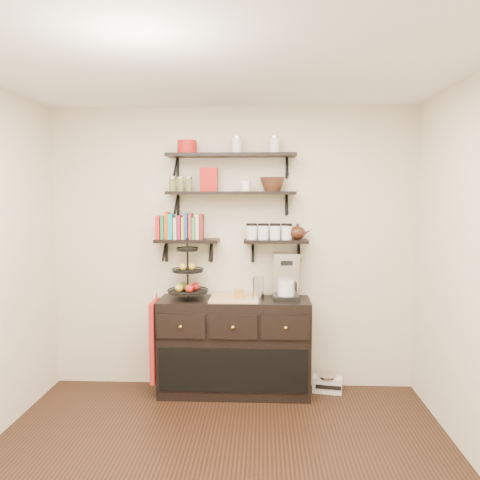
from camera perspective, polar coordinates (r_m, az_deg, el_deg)
The scene contains 20 objects.
ceiling at distance 3.25m, azimuth -2.90°, elevation 19.89°, with size 3.50×3.50×0.02m, color white.
back_wall at distance 4.91m, azimuth -0.88°, elevation -0.95°, with size 3.50×0.02×2.70m, color beige.
shelf_top at distance 4.77m, azimuth -0.99°, elevation 9.47°, with size 1.20×0.27×0.23m.
shelf_mid at distance 4.75m, azimuth -0.98°, elevation 5.26°, with size 1.20×0.27×0.23m.
shelf_low_left at distance 4.83m, azimuth -5.94°, elevation -0.15°, with size 0.60×0.25×0.23m.
shelf_low_right at distance 4.78m, azimuth 4.06°, elevation -0.20°, with size 0.60×0.25×0.23m.
cookbooks at distance 4.83m, azimuth -6.58°, elevation 1.47°, with size 0.43×0.15×0.26m.
glass_canisters at distance 4.77m, azimuth 3.29°, elevation 0.85°, with size 0.43×0.10×0.13m.
sideboard at distance 4.86m, azimuth -0.63°, elevation -11.83°, with size 1.40×0.50×0.92m.
fruit_stand at distance 4.76m, azimuth -5.84°, elevation -4.35°, with size 0.37×0.37×0.55m.
candle at distance 4.74m, azimuth -0.14°, elevation -6.00°, with size 0.08×0.08×0.08m, color #9D6A24.
coffee_maker at distance 4.74m, azimuth 5.18°, elevation -4.15°, with size 0.24×0.23×0.44m.
thermal_carafe at distance 4.70m, azimuth 2.04°, elevation -5.42°, with size 0.11×0.11×0.22m, color silver.
apron at distance 4.84m, azimuth -9.53°, elevation -11.04°, with size 0.04×0.32×0.74m, color maroon.
radio at distance 5.07m, azimuth 9.78°, elevation -15.61°, with size 0.29×0.21×0.16m.
recipe_box at distance 4.77m, azimuth -3.52°, elevation 6.80°, with size 0.16×0.06×0.22m, color #A41612.
walnut_bowl at distance 4.74m, azimuth 3.65°, elevation 6.26°, with size 0.24×0.24×0.13m, color black, non-canonical shape.
ramekins at distance 4.74m, azimuth 0.66°, elevation 6.07°, with size 0.09×0.09×0.10m, color white.
teapot at distance 4.78m, azimuth 6.47°, elevation 0.96°, with size 0.20×0.15×0.15m, color #32190F, non-canonical shape.
red_pot at distance 4.81m, azimuth -5.96°, elevation 10.34°, with size 0.18×0.18×0.12m, color #A41612.
Camera 1 is at (0.30, -3.13, 1.88)m, focal length 38.00 mm.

